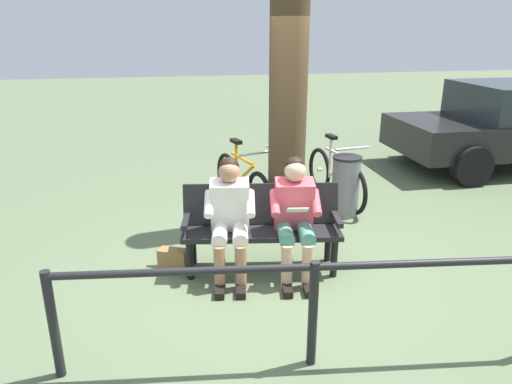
% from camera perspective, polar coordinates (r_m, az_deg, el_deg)
% --- Properties ---
extents(ground_plane, '(40.00, 40.00, 0.00)m').
position_cam_1_polar(ground_plane, '(5.02, 1.66, -9.38)').
color(ground_plane, '#566647').
extents(bench, '(1.65, 0.72, 0.87)m').
position_cam_1_polar(bench, '(4.90, 0.63, -3.52)').
color(bench, black).
rests_on(bench, ground).
extents(person_reading, '(0.53, 0.81, 1.20)m').
position_cam_1_polar(person_reading, '(4.71, 4.67, -2.45)').
color(person_reading, '#D84C59').
rests_on(person_reading, ground).
extents(person_companion, '(0.53, 0.81, 1.20)m').
position_cam_1_polar(person_companion, '(4.68, -3.14, -2.57)').
color(person_companion, white).
rests_on(person_companion, ground).
extents(handbag, '(0.33, 0.26, 0.24)m').
position_cam_1_polar(handbag, '(5.03, -9.81, -8.03)').
color(handbag, olive).
rests_on(handbag, ground).
extents(tree_trunk, '(0.46, 0.46, 3.59)m').
position_cam_1_polar(tree_trunk, '(5.78, 3.90, 13.17)').
color(tree_trunk, '#4C3823').
rests_on(tree_trunk, ground).
extents(litter_bin, '(0.38, 0.38, 0.81)m').
position_cam_1_polar(litter_bin, '(6.39, 10.64, 0.72)').
color(litter_bin, slate).
rests_on(litter_bin, ground).
extents(bicycle_orange, '(0.48, 1.67, 0.94)m').
position_cam_1_polar(bicycle_orange, '(6.88, 9.45, 1.74)').
color(bicycle_orange, black).
rests_on(bicycle_orange, ground).
extents(bicycle_black, '(0.67, 1.61, 0.94)m').
position_cam_1_polar(bicycle_black, '(6.89, 3.58, 2.00)').
color(bicycle_black, black).
rests_on(bicycle_black, ground).
extents(bicycle_red, '(0.61, 1.63, 0.94)m').
position_cam_1_polar(bicycle_red, '(6.53, -1.66, 1.04)').
color(bicycle_red, black).
rests_on(bicycle_red, ground).
extents(railing_fence, '(3.72, 0.51, 0.85)m').
position_cam_1_polar(railing_fence, '(3.50, 6.92, -11.77)').
color(railing_fence, black).
rests_on(railing_fence, ground).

